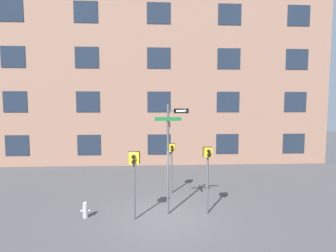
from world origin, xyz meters
The scene contains 7 objects.
ground_plane centered at (0.00, 0.00, 0.00)m, with size 60.00×60.00×0.00m, color #424244.
building_facade centered at (0.00, 8.74, 5.90)m, with size 24.00×0.64×11.80m.
street_sign_pole centered at (0.27, 0.24, 2.55)m, with size 1.29×0.92×4.26m.
pedestrian_signal_left centered at (-1.05, -0.17, 2.02)m, with size 0.42×0.40×2.53m.
pedestrian_signal_right centered at (1.74, 0.20, 2.00)m, with size 0.34×0.40×2.62m.
pedestrian_signal_across centered at (0.50, 2.63, 1.86)m, with size 0.35×0.40×2.40m.
fire_hydrant centered at (-2.91, 0.09, 0.30)m, with size 0.36×0.20×0.61m.
Camera 1 is at (-0.28, -9.59, 4.25)m, focal length 28.00 mm.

